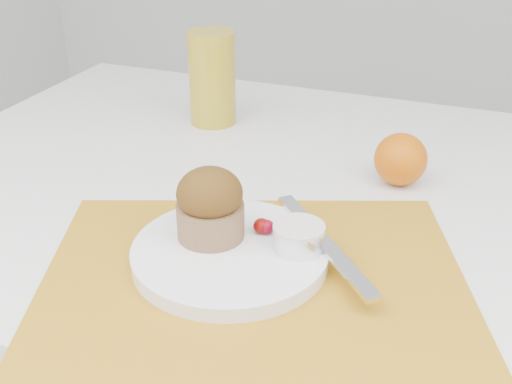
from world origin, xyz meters
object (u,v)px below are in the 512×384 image
at_px(plate, 230,254).
at_px(muffin, 210,205).
at_px(orange, 401,159).
at_px(juice_glass, 212,78).

distance_m(plate, muffin, 0.06).
bearing_deg(muffin, plate, -26.75).
bearing_deg(orange, plate, -117.95).
distance_m(orange, juice_glass, 0.35).
bearing_deg(muffin, juice_glass, 114.13).
xyz_separation_m(plate, juice_glass, (-0.19, 0.38, 0.06)).
xyz_separation_m(orange, muffin, (-0.17, -0.25, 0.02)).
bearing_deg(muffin, orange, 55.82).
bearing_deg(plate, muffin, 153.25).
relative_size(juice_glass, muffin, 1.67).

